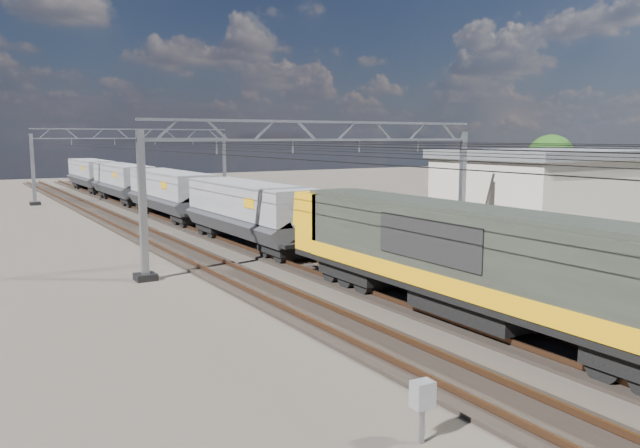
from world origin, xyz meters
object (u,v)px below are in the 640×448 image
catenary_gantry_far (136,161)px  tree_far (555,161)px  hopper_wagon_lead (249,209)px  trackside_cabinet (423,396)px  locomotive (478,258)px  hopper_wagon_fourth (91,173)px  hopper_wagon_third (123,180)px  catenary_gantry_mid (327,184)px  industrial_shed (569,187)px  hopper_wagon_mid (170,191)px

catenary_gantry_far → tree_far: (30.32, -26.21, 0.24)m
hopper_wagon_lead → trackside_cabinet: hopper_wagon_lead is taller
locomotive → hopper_wagon_fourth: locomotive is taller
hopper_wagon_third → hopper_wagon_fourth: size_ratio=1.00×
catenary_gantry_mid → hopper_wagon_third: catenary_gantry_mid is taller
industrial_shed → catenary_gantry_far: bearing=122.9°
trackside_cabinet → industrial_shed: industrial_shed is taller
catenary_gantry_mid → hopper_wagon_lead: bearing=111.3°
locomotive → hopper_wagon_fourth: bearing=90.0°
trackside_cabinet → catenary_gantry_mid: bearing=67.0°
hopper_wagon_fourth → trackside_cabinet: bearing=-96.0°
hopper_wagon_lead → hopper_wagon_mid: bearing=90.0°
trackside_cabinet → tree_far: tree_far is taller
hopper_wagon_mid → trackside_cabinet: bearing=-100.5°
catenary_gantry_far → hopper_wagon_third: 3.59m
tree_far → hopper_wagon_lead: bearing=-171.8°
hopper_wagon_third → tree_far: bearing=-36.3°
hopper_wagon_mid → hopper_wagon_fourth: (0.00, 28.40, 0.00)m
catenary_gantry_far → trackside_cabinet: bearing=-99.4°
hopper_wagon_third → hopper_wagon_fourth: bearing=90.0°
catenary_gantry_far → catenary_gantry_mid: bearing=-90.0°
hopper_wagon_lead → tree_far: bearing=8.2°
catenary_gantry_far → locomotive: size_ratio=0.94×
hopper_wagon_mid → hopper_wagon_third: (0.00, 14.20, 0.00)m
catenary_gantry_far → tree_far: 40.08m
catenary_gantry_far → hopper_wagon_lead: bearing=-93.7°
locomotive → hopper_wagon_third: size_ratio=1.62×
catenary_gantry_mid → tree_far: catenary_gantry_mid is taller
locomotive → hopper_wagon_third: (-0.00, 46.10, -0.09)m
hopper_wagon_lead → tree_far: tree_far is taller
hopper_wagon_mid → trackside_cabinet: hopper_wagon_mid is taller
hopper_wagon_lead → catenary_gantry_mid: bearing=-68.7°
catenary_gantry_mid → locomotive: bearing=-99.1°
catenary_gantry_mid → catenary_gantry_far: size_ratio=1.00×
hopper_wagon_third → hopper_wagon_lead: bearing=-90.0°
trackside_cabinet → locomotive: bearing=40.8°
locomotive → tree_far: (32.32, 22.35, 1.82)m
hopper_wagon_third → catenary_gantry_mid: bearing=-86.6°
hopper_wagon_lead → hopper_wagon_fourth: same height
industrial_shed → trackside_cabinet: bearing=-147.3°
trackside_cabinet → catenary_gantry_far: bearing=84.1°
hopper_wagon_mid → hopper_wagon_fourth: size_ratio=1.00×
locomotive → hopper_wagon_lead: (-0.00, 17.70, -0.09)m
locomotive → hopper_wagon_mid: bearing=90.0°
hopper_wagon_lead → hopper_wagon_fourth: bearing=90.0°
catenary_gantry_mid → trackside_cabinet: size_ratio=14.72×
hopper_wagon_lead → hopper_wagon_third: same height
locomotive → hopper_wagon_third: locomotive is taller
hopper_wagon_third → industrial_shed: size_ratio=0.70×
catenary_gantry_far → locomotive: (-2.00, -48.56, -1.58)m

